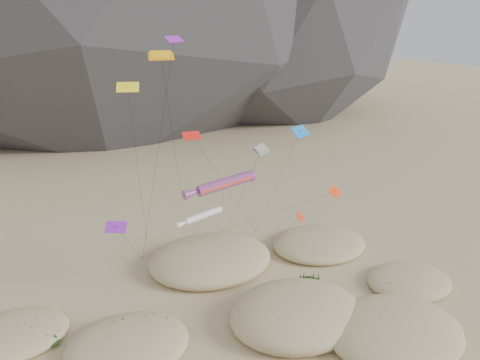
# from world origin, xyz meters

# --- Properties ---
(ground) EXTENTS (500.00, 500.00, 0.00)m
(ground) POSITION_xyz_m (0.00, 0.00, 0.00)
(ground) COLOR #CCB789
(ground) RESTS_ON ground
(dunes) EXTENTS (52.66, 37.95, 4.08)m
(dunes) POSITION_xyz_m (-1.38, 3.81, 0.74)
(dunes) COLOR #CCB789
(dunes) RESTS_ON ground
(dune_grass) EXTENTS (41.09, 30.22, 1.50)m
(dune_grass) POSITION_xyz_m (-0.71, 3.96, 0.84)
(dune_grass) COLOR black
(dune_grass) RESTS_ON ground
(kite_stakes) EXTENTS (21.08, 8.69, 0.30)m
(kite_stakes) POSITION_xyz_m (2.50, 23.08, 0.15)
(kite_stakes) COLOR #3F2D1E
(kite_stakes) RESTS_ON ground
(rainbow_tube_kite) EXTENTS (9.77, 17.03, 14.63)m
(rainbow_tube_kite) POSITION_xyz_m (-2.07, 9.22, 13.70)
(rainbow_tube_kite) COLOR #FF441A
(rainbow_tube_kite) RESTS_ON ground
(white_tube_kite) EXTENTS (6.78, 14.62, 9.78)m
(white_tube_kite) POSITION_xyz_m (-3.51, 12.16, 9.19)
(white_tube_kite) COLOR silver
(white_tube_kite) RESTS_ON ground
(orange_parafoil) EXTENTS (7.03, 12.11, 26.58)m
(orange_parafoil) POSITION_xyz_m (-5.60, 17.32, 25.77)
(orange_parafoil) COLOR #E8A10C
(orange_parafoil) RESTS_ON ground
(multi_parafoil) EXTENTS (5.31, 19.29, 17.51)m
(multi_parafoil) POSITION_xyz_m (1.99, 8.78, 16.83)
(multi_parafoil) COLOR orange
(multi_parafoil) RESTS_ON ground
(delta_kites) EXTENTS (27.89, 22.37, 28.12)m
(delta_kites) POSITION_xyz_m (-0.78, 10.71, 16.02)
(delta_kites) COLOR purple
(delta_kites) RESTS_ON ground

